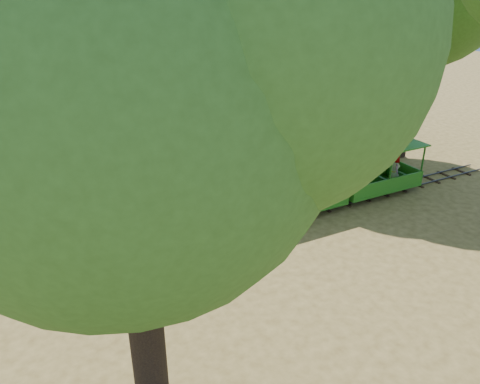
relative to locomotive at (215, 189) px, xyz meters
name	(u,v)px	position (x,y,z in m)	size (l,w,h in m)	color
ground	(280,218)	(2.61, -0.07, -1.73)	(90.00, 90.00, 0.00)	#9F8344
track	(280,217)	(2.61, -0.07, -1.66)	(22.00, 1.00, 0.10)	#3F3D3A
locomotive	(215,189)	(0.00, 0.00, 0.00)	(2.69, 1.27, 3.09)	black
carriage_front	(300,195)	(3.49, -0.07, -0.92)	(3.83, 1.56, 1.99)	#29771A
carriage_rear	(377,176)	(7.33, -0.04, -0.90)	(3.83, 1.56, 1.99)	#29771A
oak_ne	(297,11)	(8.08, 7.52, 5.02)	(7.80, 6.87, 9.56)	#2D2116
oak_sw	(115,74)	(-4.42, -6.48, 5.31)	(8.10, 7.13, 9.95)	#2D2116
fence	(197,143)	(2.61, 7.93, -1.15)	(18.10, 0.10, 1.00)	brown
shrub_west	(81,149)	(-2.85, 9.23, -0.99)	(2.15, 1.65, 1.49)	#2D6B1E
shrub_mid_w	(156,132)	(0.93, 9.23, -0.66)	(3.11, 2.39, 2.15)	#2D6B1E
shrub_mid_e	(286,118)	(8.83, 9.23, -0.95)	(2.26, 1.74, 1.56)	#2D6B1E
shrub_east	(279,116)	(8.36, 9.23, -0.76)	(2.81, 2.16, 1.94)	#2D6B1E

